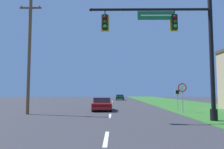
{
  "coord_description": "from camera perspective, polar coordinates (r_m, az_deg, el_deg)",
  "views": [
    {
      "loc": [
        0.3,
        -2.52,
        1.78
      ],
      "look_at": [
        0.0,
        30.14,
        4.41
      ],
      "focal_mm": 35.0,
      "sensor_mm": 36.0,
      "label": 1
    }
  ],
  "objects": [
    {
      "name": "far_car",
      "position": [
        49.33,
        2.05,
        -5.97
      ],
      "size": [
        1.82,
        4.3,
        1.19
      ],
      "color": "black",
      "rests_on": "ground"
    },
    {
      "name": "car_ahead",
      "position": [
        21.42,
        -2.67,
        -7.75
      ],
      "size": [
        2.04,
        4.38,
        1.19
      ],
      "color": "black",
      "rests_on": "ground"
    },
    {
      "name": "grass_verge_right",
      "position": [
        34.13,
        18.07,
        -7.34
      ],
      "size": [
        10.0,
        110.0,
        0.04
      ],
      "color": "#2D6626",
      "rests_on": "ground"
    },
    {
      "name": "route_sign_post",
      "position": [
        21.84,
        16.75,
        -5.07
      ],
      "size": [
        0.55,
        0.06,
        2.03
      ],
      "color": "gray",
      "rests_on": "grass_verge_right"
    },
    {
      "name": "road_center_line",
      "position": [
        24.58,
        -0.18,
        -8.74
      ],
      "size": [
        0.16,
        34.8,
        0.01
      ],
      "color": "silver",
      "rests_on": "ground"
    },
    {
      "name": "signal_mast",
      "position": [
        14.47,
        17.81,
        7.42
      ],
      "size": [
        7.9,
        0.47,
        7.86
      ],
      "color": "black",
      "rests_on": "grass_verge_right"
    },
    {
      "name": "stop_sign",
      "position": [
        19.92,
        17.89,
        -4.14
      ],
      "size": [
        0.76,
        0.07,
        2.5
      ],
      "color": "gray",
      "rests_on": "grass_verge_right"
    },
    {
      "name": "utility_pole_near",
      "position": [
        19.18,
        -20.81,
        5.35
      ],
      "size": [
        1.8,
        0.26,
        9.67
      ],
      "color": "brown",
      "rests_on": "ground"
    }
  ]
}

